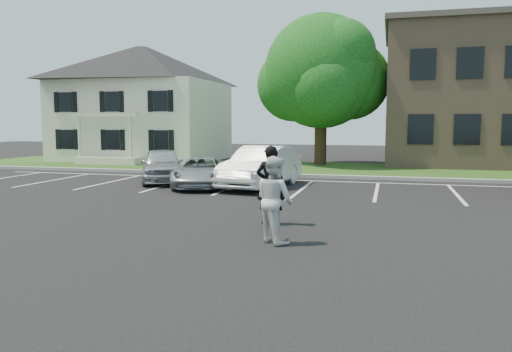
# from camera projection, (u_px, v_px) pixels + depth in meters

# --- Properties ---
(ground_plane) EXTENTS (90.00, 90.00, 0.00)m
(ground_plane) POSITION_uv_depth(u_px,v_px,m) (245.00, 233.00, 11.69)
(ground_plane) COLOR black
(ground_plane) RESTS_ON ground
(curb) EXTENTS (40.00, 0.30, 0.15)m
(curb) POSITION_uv_depth(u_px,v_px,m) (317.00, 176.00, 23.21)
(curb) COLOR gray
(curb) RESTS_ON ground
(grass_strip) EXTENTS (44.00, 8.00, 0.08)m
(grass_strip) POSITION_uv_depth(u_px,v_px,m) (327.00, 169.00, 27.05)
(grass_strip) COLOR #194714
(grass_strip) RESTS_ON ground
(stall_lines) EXTENTS (34.00, 5.36, 0.01)m
(stall_lines) POSITION_uv_depth(u_px,v_px,m) (341.00, 187.00, 19.93)
(stall_lines) COLOR silver
(stall_lines) RESTS_ON ground
(house) EXTENTS (10.30, 9.22, 7.60)m
(house) POSITION_uv_depth(u_px,v_px,m) (143.00, 103.00, 33.79)
(house) COLOR beige
(house) RESTS_ON ground
(tree) EXTENTS (7.80, 7.20, 8.80)m
(tree) POSITION_uv_depth(u_px,v_px,m) (323.00, 74.00, 29.08)
(tree) COLOR black
(tree) RESTS_ON ground
(man_black_suit) EXTENTS (0.80, 0.59, 2.01)m
(man_black_suit) POSITION_uv_depth(u_px,v_px,m) (270.00, 185.00, 12.67)
(man_black_suit) COLOR black
(man_black_suit) RESTS_ON ground
(man_white_shirt) EXTENTS (1.16, 1.14, 1.88)m
(man_white_shirt) POSITION_uv_depth(u_px,v_px,m) (275.00, 199.00, 10.74)
(man_white_shirt) COLOR silver
(man_white_shirt) RESTS_ON ground
(car_silver_west) EXTENTS (3.48, 4.65, 1.47)m
(car_silver_west) POSITION_uv_depth(u_px,v_px,m) (162.00, 165.00, 21.58)
(car_silver_west) COLOR #B9B9BE
(car_silver_west) RESTS_ON ground
(car_silver_minivan) EXTENTS (2.99, 4.62, 1.18)m
(car_silver_minivan) POSITION_uv_depth(u_px,v_px,m) (201.00, 172.00, 19.98)
(car_silver_minivan) COLOR #A6A8AD
(car_silver_minivan) RESTS_ON ground
(car_white_sedan) EXTENTS (2.51, 5.17, 1.63)m
(car_white_sedan) POSITION_uv_depth(u_px,v_px,m) (261.00, 167.00, 19.85)
(car_white_sedan) COLOR white
(car_white_sedan) RESTS_ON ground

